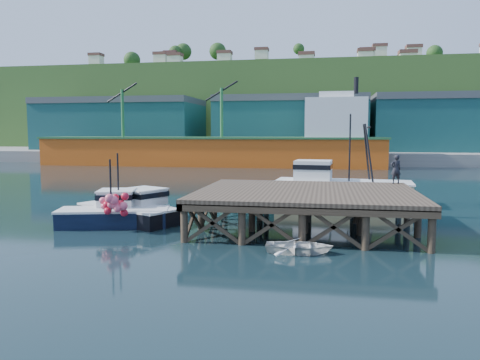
% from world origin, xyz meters
% --- Properties ---
extents(ground, '(300.00, 300.00, 0.00)m').
position_xyz_m(ground, '(0.00, 0.00, 0.00)').
color(ground, black).
rests_on(ground, ground).
extents(wharf, '(12.00, 10.00, 2.62)m').
position_xyz_m(wharf, '(5.50, -0.19, 1.94)').
color(wharf, brown).
rests_on(wharf, ground).
extents(far_quay, '(160.00, 40.00, 2.00)m').
position_xyz_m(far_quay, '(0.00, 70.00, 1.00)').
color(far_quay, gray).
rests_on(far_quay, ground).
extents(warehouse_left, '(32.00, 16.00, 9.00)m').
position_xyz_m(warehouse_left, '(-35.00, 65.00, 6.50)').
color(warehouse_left, '#174D4B').
rests_on(warehouse_left, far_quay).
extents(warehouse_mid, '(28.00, 16.00, 9.00)m').
position_xyz_m(warehouse_mid, '(0.00, 65.00, 6.50)').
color(warehouse_mid, '#174D4B').
rests_on(warehouse_mid, far_quay).
extents(warehouse_right, '(30.00, 16.00, 9.00)m').
position_xyz_m(warehouse_right, '(30.00, 65.00, 6.50)').
color(warehouse_right, '#174D4B').
rests_on(warehouse_right, far_quay).
extents(cargo_ship, '(55.50, 10.00, 13.75)m').
position_xyz_m(cargo_ship, '(-8.46, 48.00, 3.31)').
color(cargo_ship, '#D75414').
rests_on(cargo_ship, ground).
extents(hillside, '(220.00, 50.00, 22.00)m').
position_xyz_m(hillside, '(0.00, 100.00, 11.00)').
color(hillside, '#2D511E').
rests_on(hillside, ground).
extents(boat_navy, '(6.54, 4.18, 3.86)m').
position_xyz_m(boat_navy, '(-5.41, -1.35, 0.78)').
color(boat_navy, black).
rests_on(boat_navy, ground).
extents(boat_black, '(7.09, 5.96, 4.14)m').
position_xyz_m(boat_black, '(-4.94, 0.01, 0.76)').
color(boat_black, black).
rests_on(boat_black, ground).
extents(trawler, '(10.29, 4.38, 6.72)m').
position_xyz_m(trawler, '(7.63, 9.60, 1.38)').
color(trawler, beige).
rests_on(trawler, ground).
extents(dinghy, '(3.07, 2.26, 0.62)m').
position_xyz_m(dinghy, '(5.42, -5.80, 0.31)').
color(dinghy, silver).
rests_on(dinghy, ground).
extents(dockworker, '(0.77, 0.62, 1.83)m').
position_xyz_m(dockworker, '(10.90, 4.40, 3.04)').
color(dockworker, black).
rests_on(dockworker, wharf).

